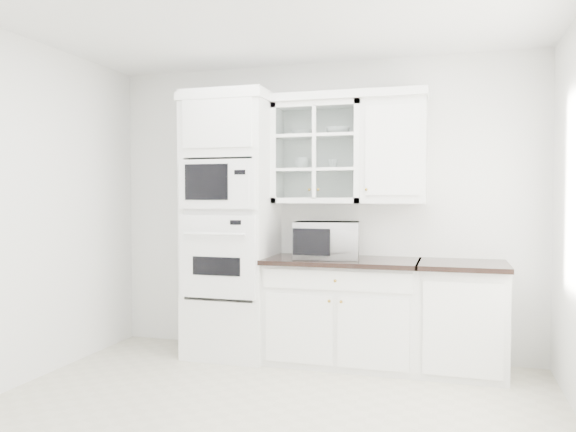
% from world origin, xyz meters
% --- Properties ---
extents(ground, '(4.00, 3.50, 0.01)m').
position_xyz_m(ground, '(0.00, 0.00, 0.01)').
color(ground, beige).
rests_on(ground, ground).
extents(room_shell, '(4.00, 3.50, 2.70)m').
position_xyz_m(room_shell, '(0.00, 0.43, 1.78)').
color(room_shell, white).
rests_on(room_shell, ground).
extents(oven_column, '(0.76, 0.68, 2.40)m').
position_xyz_m(oven_column, '(-0.75, 1.42, 1.20)').
color(oven_column, white).
rests_on(oven_column, ground).
extents(base_cabinet_run, '(1.32, 0.67, 0.92)m').
position_xyz_m(base_cabinet_run, '(0.28, 1.45, 0.46)').
color(base_cabinet_run, white).
rests_on(base_cabinet_run, ground).
extents(extra_base_cabinet, '(0.72, 0.67, 0.92)m').
position_xyz_m(extra_base_cabinet, '(1.28, 1.45, 0.46)').
color(extra_base_cabinet, white).
rests_on(extra_base_cabinet, ground).
extents(upper_cabinet_glass, '(0.80, 0.33, 0.90)m').
position_xyz_m(upper_cabinet_glass, '(0.03, 1.58, 1.85)').
color(upper_cabinet_glass, white).
rests_on(upper_cabinet_glass, room_shell).
extents(upper_cabinet_solid, '(0.55, 0.33, 0.90)m').
position_xyz_m(upper_cabinet_solid, '(0.71, 1.58, 1.85)').
color(upper_cabinet_solid, white).
rests_on(upper_cabinet_solid, room_shell).
extents(crown_molding, '(2.14, 0.38, 0.07)m').
position_xyz_m(crown_molding, '(-0.07, 1.56, 2.33)').
color(crown_molding, white).
rests_on(crown_molding, room_shell).
extents(countertop_microwave, '(0.61, 0.53, 0.32)m').
position_xyz_m(countertop_microwave, '(0.14, 1.43, 1.08)').
color(countertop_microwave, white).
rests_on(countertop_microwave, base_cabinet_run).
extents(bowl_a, '(0.22, 0.22, 0.05)m').
position_xyz_m(bowl_a, '(-0.11, 1.58, 2.04)').
color(bowl_a, white).
rests_on(bowl_a, upper_cabinet_glass).
extents(bowl_b, '(0.24, 0.24, 0.07)m').
position_xyz_m(bowl_b, '(0.21, 1.58, 2.04)').
color(bowl_b, white).
rests_on(bowl_b, upper_cabinet_glass).
extents(cup_a, '(0.15, 0.15, 0.10)m').
position_xyz_m(cup_a, '(-0.13, 1.60, 1.76)').
color(cup_a, white).
rests_on(cup_a, upper_cabinet_glass).
extents(cup_b, '(0.09, 0.09, 0.08)m').
position_xyz_m(cup_b, '(0.17, 1.60, 1.75)').
color(cup_b, white).
rests_on(cup_b, upper_cabinet_glass).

